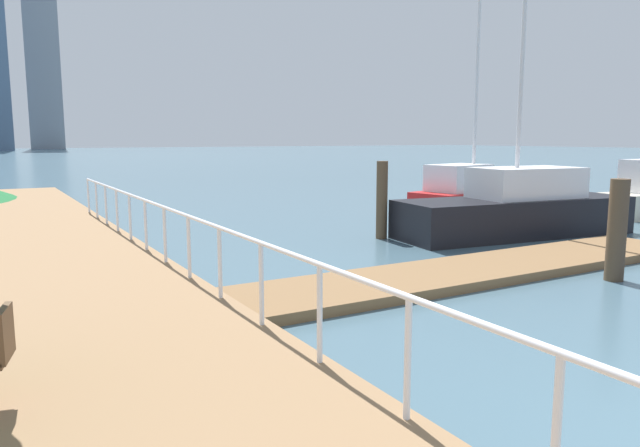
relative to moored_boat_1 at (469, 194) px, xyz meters
name	(u,v)px	position (x,y,z in m)	size (l,w,h in m)	color
ground_plane	(180,215)	(-9.42, 4.65, -0.70)	(300.00, 300.00, 0.00)	#476675
floating_dock	(474,270)	(-7.02, -7.41, -0.61)	(11.79, 2.00, 0.18)	olive
boardwalk_railing	(219,243)	(-12.57, -7.85, 0.52)	(0.06, 23.35, 1.08)	white
dock_piling_0	(382,200)	(-6.08, -2.95, 0.35)	(0.31, 0.31, 2.12)	brown
dock_piling_2	(617,230)	(-5.02, -9.11, 0.28)	(0.35, 0.35, 1.97)	brown
moored_boat_1	(469,194)	(0.00, 0.00, 0.00)	(5.52, 2.79, 8.13)	red
moored_boat_4	(517,209)	(-2.48, -4.45, 0.06)	(7.15, 2.90, 8.20)	black
skyline_tower_4	(40,17)	(0.00, 144.53, 30.55)	(7.67, 6.79, 62.52)	#8C939E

